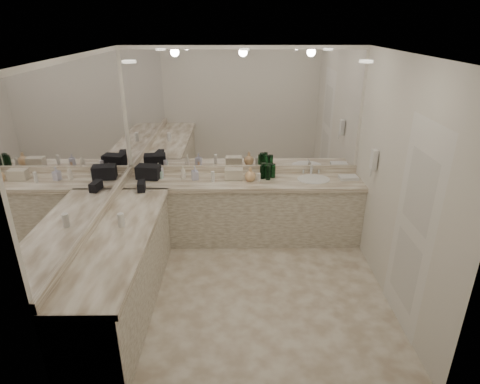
{
  "coord_description": "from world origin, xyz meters",
  "views": [
    {
      "loc": [
        -0.09,
        -3.86,
        2.89
      ],
      "look_at": [
        -0.06,
        0.4,
        1.06
      ],
      "focal_mm": 30.0,
      "sensor_mm": 36.0,
      "label": 1
    }
  ],
  "objects_px": {
    "black_toiletry_bag": "(149,173)",
    "cream_cosmetic_case": "(234,174)",
    "sink": "(313,180)",
    "hand_towel": "(348,178)",
    "wall_phone": "(374,160)",
    "soap_bottle_c": "(250,174)",
    "soap_bottle_a": "(183,172)",
    "soap_bottle_b": "(195,173)"
  },
  "relations": [
    {
      "from": "soap_bottle_a",
      "to": "wall_phone",
      "type": "bearing_deg",
      "value": -12.91
    },
    {
      "from": "cream_cosmetic_case",
      "to": "soap_bottle_a",
      "type": "bearing_deg",
      "value": 179.4
    },
    {
      "from": "hand_towel",
      "to": "cream_cosmetic_case",
      "type": "bearing_deg",
      "value": 179.46
    },
    {
      "from": "wall_phone",
      "to": "soap_bottle_a",
      "type": "height_order",
      "value": "wall_phone"
    },
    {
      "from": "sink",
      "to": "cream_cosmetic_case",
      "type": "relative_size",
      "value": 1.82
    },
    {
      "from": "black_toiletry_bag",
      "to": "soap_bottle_a",
      "type": "bearing_deg",
      "value": -0.28
    },
    {
      "from": "sink",
      "to": "soap_bottle_b",
      "type": "distance_m",
      "value": 1.61
    },
    {
      "from": "cream_cosmetic_case",
      "to": "soap_bottle_a",
      "type": "xyz_separation_m",
      "value": [
        -0.69,
        0.02,
        0.02
      ]
    },
    {
      "from": "soap_bottle_c",
      "to": "soap_bottle_b",
      "type": "bearing_deg",
      "value": 176.14
    },
    {
      "from": "hand_towel",
      "to": "soap_bottle_c",
      "type": "height_order",
      "value": "soap_bottle_c"
    },
    {
      "from": "sink",
      "to": "black_toiletry_bag",
      "type": "bearing_deg",
      "value": 178.81
    },
    {
      "from": "wall_phone",
      "to": "black_toiletry_bag",
      "type": "xyz_separation_m",
      "value": [
        -2.85,
        0.55,
        -0.36
      ]
    },
    {
      "from": "cream_cosmetic_case",
      "to": "wall_phone",
      "type": "bearing_deg",
      "value": -16.64
    },
    {
      "from": "soap_bottle_a",
      "to": "hand_towel",
      "type": "bearing_deg",
      "value": -0.78
    },
    {
      "from": "cream_cosmetic_case",
      "to": "soap_bottle_c",
      "type": "height_order",
      "value": "soap_bottle_c"
    },
    {
      "from": "soap_bottle_a",
      "to": "cream_cosmetic_case",
      "type": "bearing_deg",
      "value": -1.34
    },
    {
      "from": "wall_phone",
      "to": "soap_bottle_c",
      "type": "relative_size",
      "value": 1.24
    },
    {
      "from": "soap_bottle_c",
      "to": "wall_phone",
      "type": "bearing_deg",
      "value": -17.34
    },
    {
      "from": "black_toiletry_bag",
      "to": "sink",
      "type": "bearing_deg",
      "value": -1.19
    },
    {
      "from": "black_toiletry_bag",
      "to": "cream_cosmetic_case",
      "type": "relative_size",
      "value": 1.27
    },
    {
      "from": "cream_cosmetic_case",
      "to": "soap_bottle_b",
      "type": "height_order",
      "value": "soap_bottle_b"
    },
    {
      "from": "cream_cosmetic_case",
      "to": "hand_towel",
      "type": "xyz_separation_m",
      "value": [
        1.56,
        -0.01,
        -0.05
      ]
    },
    {
      "from": "wall_phone",
      "to": "soap_bottle_c",
      "type": "distance_m",
      "value": 1.58
    },
    {
      "from": "wall_phone",
      "to": "cream_cosmetic_case",
      "type": "bearing_deg",
      "value": 162.62
    },
    {
      "from": "wall_phone",
      "to": "soap_bottle_a",
      "type": "bearing_deg",
      "value": 167.09
    },
    {
      "from": "cream_cosmetic_case",
      "to": "soap_bottle_c",
      "type": "distance_m",
      "value": 0.23
    },
    {
      "from": "sink",
      "to": "cream_cosmetic_case",
      "type": "height_order",
      "value": "cream_cosmetic_case"
    },
    {
      "from": "sink",
      "to": "hand_towel",
      "type": "height_order",
      "value": "hand_towel"
    },
    {
      "from": "soap_bottle_a",
      "to": "soap_bottle_b",
      "type": "xyz_separation_m",
      "value": [
        0.16,
        -0.04,
        0.0
      ]
    },
    {
      "from": "sink",
      "to": "hand_towel",
      "type": "distance_m",
      "value": 0.48
    },
    {
      "from": "sink",
      "to": "soap_bottle_b",
      "type": "bearing_deg",
      "value": 179.71
    },
    {
      "from": "soap_bottle_b",
      "to": "cream_cosmetic_case",
      "type": "bearing_deg",
      "value": 2.22
    },
    {
      "from": "hand_towel",
      "to": "soap_bottle_b",
      "type": "distance_m",
      "value": 2.09
    },
    {
      "from": "black_toiletry_bag",
      "to": "cream_cosmetic_case",
      "type": "height_order",
      "value": "black_toiletry_bag"
    },
    {
      "from": "wall_phone",
      "to": "soap_bottle_a",
      "type": "relative_size",
      "value": 1.32
    },
    {
      "from": "black_toiletry_bag",
      "to": "wall_phone",
      "type": "bearing_deg",
      "value": -10.88
    },
    {
      "from": "hand_towel",
      "to": "soap_bottle_a",
      "type": "bearing_deg",
      "value": 179.22
    },
    {
      "from": "wall_phone",
      "to": "soap_bottle_b",
      "type": "height_order",
      "value": "wall_phone"
    },
    {
      "from": "hand_towel",
      "to": "soap_bottle_b",
      "type": "relative_size",
      "value": 1.31
    },
    {
      "from": "black_toiletry_bag",
      "to": "soap_bottle_c",
      "type": "bearing_deg",
      "value": -3.69
    },
    {
      "from": "hand_towel",
      "to": "soap_bottle_c",
      "type": "bearing_deg",
      "value": -177.6
    },
    {
      "from": "cream_cosmetic_case",
      "to": "soap_bottle_a",
      "type": "distance_m",
      "value": 0.69
    }
  ]
}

